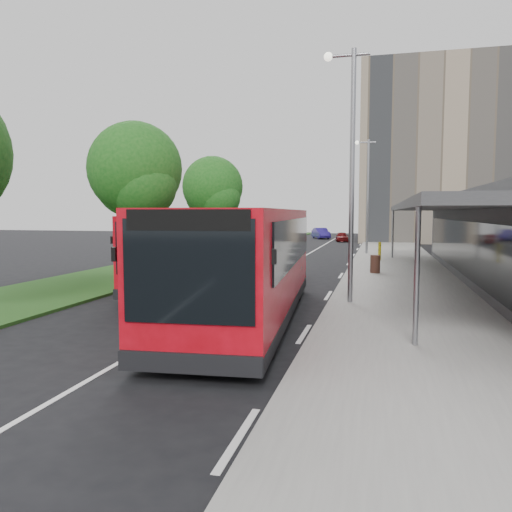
{
  "coord_description": "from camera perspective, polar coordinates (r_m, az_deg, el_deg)",
  "views": [
    {
      "loc": [
        5.11,
        -14.27,
        3.05
      ],
      "look_at": [
        0.81,
        2.96,
        1.5
      ],
      "focal_mm": 35.0,
      "sensor_mm": 36.0,
      "label": 1
    }
  ],
  "objects": [
    {
      "name": "bus_main",
      "position": [
        14.03,
        -1.06,
        -0.92
      ],
      "size": [
        3.66,
        11.24,
        3.13
      ],
      "rotation": [
        0.0,
        0.0,
        0.08
      ],
      "color": "red",
      "rests_on": "ground"
    },
    {
      "name": "bollard",
      "position": [
        31.39,
        13.94,
        0.56
      ],
      "size": [
        0.2,
        0.2,
        1.1
      ],
      "primitive_type": "cylinder",
      "rotation": [
        0.0,
        0.0,
        -0.17
      ],
      "color": "yellow",
      "rests_on": "pavement"
    },
    {
      "name": "lane_centre_line",
      "position": [
        29.87,
        4.08,
        -0.87
      ],
      "size": [
        0.12,
        70.0,
        0.01
      ],
      "primitive_type": "cube",
      "color": "silver",
      "rests_on": "ground"
    },
    {
      "name": "litter_bin",
      "position": [
        24.67,
        13.46,
        -0.9
      ],
      "size": [
        0.53,
        0.53,
        0.86
      ],
      "primitive_type": "cylinder",
      "rotation": [
        0.0,
        0.0,
        0.13
      ],
      "color": "#331C15",
      "rests_on": "pavement"
    },
    {
      "name": "lamp_post_near",
      "position": [
        16.39,
        10.64,
        10.74
      ],
      "size": [
        1.44,
        0.28,
        8.0
      ],
      "color": "gray",
      "rests_on": "pavement"
    },
    {
      "name": "car_near",
      "position": [
        53.14,
        9.79,
        2.19
      ],
      "size": [
        1.64,
        3.16,
        1.03
      ],
      "primitive_type": "imported",
      "rotation": [
        0.0,
        0.0,
        0.14
      ],
      "color": "#5F0D0F",
      "rests_on": "ground"
    },
    {
      "name": "car_far",
      "position": [
        58.81,
        7.42,
        2.6
      ],
      "size": [
        2.67,
        4.05,
        1.26
      ],
      "primitive_type": "imported",
      "rotation": [
        0.0,
        0.0,
        0.39
      ],
      "color": "navy",
      "rests_on": "ground"
    },
    {
      "name": "grass_verge",
      "position": [
        36.47,
        -5.44,
        0.25
      ],
      "size": [
        5.0,
        80.0,
        0.1
      ],
      "primitive_type": "cube",
      "color": "#1F4E19",
      "rests_on": "ground"
    },
    {
      "name": "bus_second",
      "position": [
        20.88,
        -5.79,
        0.72
      ],
      "size": [
        2.89,
        10.43,
        2.93
      ],
      "rotation": [
        0.0,
        0.0,
        -0.02
      ],
      "color": "red",
      "rests_on": "ground"
    },
    {
      "name": "tree_far",
      "position": [
        37.38,
        -4.98,
        7.43
      ],
      "size": [
        4.5,
        4.5,
        7.2
      ],
      "color": "black",
      "rests_on": "ground"
    },
    {
      "name": "office_block",
      "position": [
        57.28,
        23.26,
        10.56
      ],
      "size": [
        22.0,
        12.0,
        18.0
      ],
      "primitive_type": "cube",
      "color": "tan",
      "rests_on": "ground"
    },
    {
      "name": "tree_mid",
      "position": [
        26.35,
        -13.6,
        8.93
      ],
      "size": [
        4.75,
        4.75,
        7.63
      ],
      "color": "black",
      "rests_on": "ground"
    },
    {
      "name": "kerb_dashes",
      "position": [
        33.46,
        10.84,
        -0.32
      ],
      "size": [
        0.12,
        56.0,
        0.01
      ],
      "color": "silver",
      "rests_on": "ground"
    },
    {
      "name": "lamp_post_far",
      "position": [
        36.32,
        12.52,
        7.51
      ],
      "size": [
        1.44,
        0.28,
        8.0
      ],
      "color": "gray",
      "rests_on": "pavement"
    },
    {
      "name": "ground",
      "position": [
        15.46,
        -5.62,
        -6.41
      ],
      "size": [
        120.0,
        120.0,
        0.0
      ],
      "primitive_type": "plane",
      "color": "black",
      "rests_on": "ground"
    },
    {
      "name": "pavement",
      "position": [
        34.41,
        15.43,
        -0.15
      ],
      "size": [
        5.0,
        80.0,
        0.15
      ],
      "primitive_type": "cube",
      "color": "gray",
      "rests_on": "ground"
    }
  ]
}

